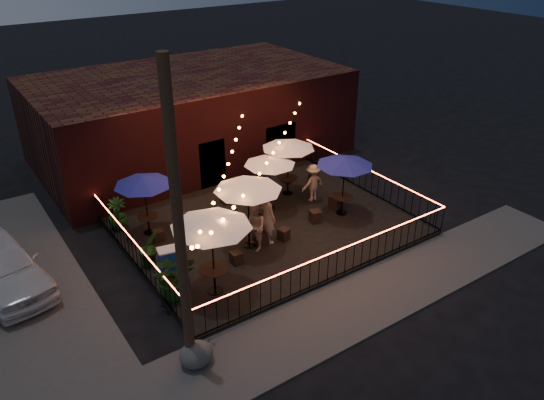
% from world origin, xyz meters
% --- Properties ---
extents(ground, '(110.00, 110.00, 0.00)m').
position_xyz_m(ground, '(0.00, 0.00, 0.00)').
color(ground, black).
rests_on(ground, ground).
extents(patio, '(10.00, 8.00, 0.15)m').
position_xyz_m(patio, '(0.00, 2.00, 0.07)').
color(patio, black).
rests_on(patio, ground).
extents(sidewalk, '(18.00, 2.50, 0.05)m').
position_xyz_m(sidewalk, '(0.00, -3.25, 0.03)').
color(sidewalk, '#423F3D').
rests_on(sidewalk, ground).
extents(brick_building, '(14.00, 8.00, 4.00)m').
position_xyz_m(brick_building, '(1.00, 9.99, 2.00)').
color(brick_building, black).
rests_on(brick_building, ground).
extents(utility_pole, '(0.26, 0.26, 8.00)m').
position_xyz_m(utility_pole, '(-5.40, -2.60, 4.00)').
color(utility_pole, '#392617').
rests_on(utility_pole, ground).
extents(fence_front, '(10.00, 0.04, 1.04)m').
position_xyz_m(fence_front, '(0.00, -2.00, 0.66)').
color(fence_front, black).
rests_on(fence_front, patio).
extents(fence_left, '(0.04, 8.00, 1.04)m').
position_xyz_m(fence_left, '(-5.00, 2.00, 0.66)').
color(fence_left, black).
rests_on(fence_left, patio).
extents(fence_right, '(0.04, 8.00, 1.04)m').
position_xyz_m(fence_right, '(5.00, 2.00, 0.66)').
color(fence_right, black).
rests_on(fence_right, patio).
extents(festoon_lights, '(10.02, 8.72, 1.32)m').
position_xyz_m(festoon_lights, '(-1.01, 1.70, 2.52)').
color(festoon_lights, orange).
rests_on(festoon_lights, ground).
extents(cafe_table_0, '(2.67, 2.67, 2.66)m').
position_xyz_m(cafe_table_0, '(-3.50, -0.43, 2.58)').
color(cafe_table_0, black).
rests_on(cafe_table_0, patio).
extents(cafe_table_1, '(2.29, 2.29, 2.28)m').
position_xyz_m(cafe_table_1, '(-3.80, 3.94, 2.23)').
color(cafe_table_1, black).
rests_on(cafe_table_1, patio).
extents(cafe_table_2, '(3.05, 3.05, 2.54)m').
position_xyz_m(cafe_table_2, '(-1.26, 1.17, 2.47)').
color(cafe_table_2, black).
rests_on(cafe_table_2, patio).
extents(cafe_table_3, '(2.58, 2.58, 2.19)m').
position_xyz_m(cafe_table_3, '(0.88, 3.04, 2.15)').
color(cafe_table_3, black).
rests_on(cafe_table_3, patio).
extents(cafe_table_4, '(2.78, 2.78, 2.37)m').
position_xyz_m(cafe_table_4, '(2.94, 1.11, 2.32)').
color(cafe_table_4, black).
rests_on(cafe_table_4, patio).
extents(cafe_table_5, '(2.40, 2.40, 2.37)m').
position_xyz_m(cafe_table_5, '(2.20, 3.67, 2.31)').
color(cafe_table_5, black).
rests_on(cafe_table_5, patio).
extents(bistro_chair_0, '(0.45, 0.45, 0.45)m').
position_xyz_m(bistro_chair_0, '(-4.32, 0.17, 0.37)').
color(bistro_chair_0, black).
rests_on(bistro_chair_0, patio).
extents(bistro_chair_1, '(0.36, 0.36, 0.42)m').
position_xyz_m(bistro_chair_1, '(-2.18, 0.49, 0.36)').
color(bistro_chair_1, black).
rests_on(bistro_chair_1, patio).
extents(bistro_chair_2, '(0.38, 0.38, 0.42)m').
position_xyz_m(bistro_chair_2, '(-3.74, 3.23, 0.36)').
color(bistro_chair_2, black).
rests_on(bistro_chair_2, patio).
extents(bistro_chair_3, '(0.51, 0.51, 0.49)m').
position_xyz_m(bistro_chair_3, '(-2.57, 3.78, 0.39)').
color(bistro_chair_3, black).
rests_on(bistro_chair_3, patio).
extents(bistro_chair_4, '(0.47, 0.47, 0.48)m').
position_xyz_m(bistro_chair_4, '(-0.88, 1.04, 0.39)').
color(bistro_chair_4, black).
rests_on(bistro_chair_4, patio).
extents(bistro_chair_5, '(0.43, 0.43, 0.41)m').
position_xyz_m(bistro_chair_5, '(-0.03, 0.82, 0.36)').
color(bistro_chair_5, black).
rests_on(bistro_chair_5, patio).
extents(bistro_chair_6, '(0.39, 0.39, 0.44)m').
position_xyz_m(bistro_chair_6, '(-0.34, 4.38, 0.37)').
color(bistro_chair_6, black).
rests_on(bistro_chair_6, patio).
extents(bistro_chair_7, '(0.35, 0.35, 0.40)m').
position_xyz_m(bistro_chair_7, '(1.32, 4.35, 0.35)').
color(bistro_chair_7, black).
rests_on(bistro_chair_7, patio).
extents(bistro_chair_8, '(0.46, 0.46, 0.45)m').
position_xyz_m(bistro_chair_8, '(1.68, 1.19, 0.38)').
color(bistro_chair_8, black).
rests_on(bistro_chair_8, patio).
extents(bistro_chair_9, '(0.53, 0.53, 0.49)m').
position_xyz_m(bistro_chair_9, '(3.05, 1.64, 0.40)').
color(bistro_chair_9, black).
rests_on(bistro_chair_9, patio).
extents(bistro_chair_10, '(0.40, 0.40, 0.40)m').
position_xyz_m(bistro_chair_10, '(2.79, 4.54, 0.35)').
color(bistro_chair_10, black).
rests_on(bistro_chair_10, patio).
extents(bistro_chair_11, '(0.41, 0.41, 0.42)m').
position_xyz_m(bistro_chair_11, '(3.74, 3.89, 0.36)').
color(bistro_chair_11, black).
rests_on(bistro_chair_11, patio).
extents(patron_a, '(0.58, 0.78, 1.94)m').
position_xyz_m(patron_a, '(-0.59, 1.03, 1.12)').
color(patron_a, tan).
rests_on(patron_a, patio).
extents(patron_b, '(0.78, 0.93, 1.73)m').
position_xyz_m(patron_b, '(-1.20, 0.89, 1.01)').
color(patron_b, '#E0B690').
rests_on(patron_b, patio).
extents(patron_c, '(1.00, 0.58, 1.55)m').
position_xyz_m(patron_c, '(2.68, 2.62, 0.92)').
color(patron_c, tan).
rests_on(patron_c, patio).
extents(potted_shrub_a, '(1.43, 1.28, 1.45)m').
position_xyz_m(potted_shrub_a, '(-4.60, 0.05, 0.87)').
color(potted_shrub_a, '#0F4012').
rests_on(potted_shrub_a, patio).
extents(potted_shrub_b, '(0.81, 0.70, 1.30)m').
position_xyz_m(potted_shrub_b, '(-4.54, 2.02, 0.80)').
color(potted_shrub_b, '#1F4012').
rests_on(potted_shrub_b, patio).
extents(potted_shrub_c, '(0.78, 0.78, 1.19)m').
position_xyz_m(potted_shrub_c, '(-4.60, 4.87, 0.75)').
color(potted_shrub_c, '#183812').
rests_on(potted_shrub_c, patio).
extents(cooler, '(0.75, 0.60, 0.88)m').
position_xyz_m(cooler, '(-4.21, 1.27, 0.60)').
color(cooler, '#1940A2').
rests_on(cooler, patio).
extents(boulder, '(1.10, 1.02, 0.70)m').
position_xyz_m(boulder, '(-5.30, -2.72, 0.35)').
color(boulder, '#41413C').
rests_on(boulder, ground).
extents(car_white, '(2.62, 4.92, 1.59)m').
position_xyz_m(car_white, '(-8.69, 3.65, 0.80)').
color(car_white, silver).
rests_on(car_white, ground).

